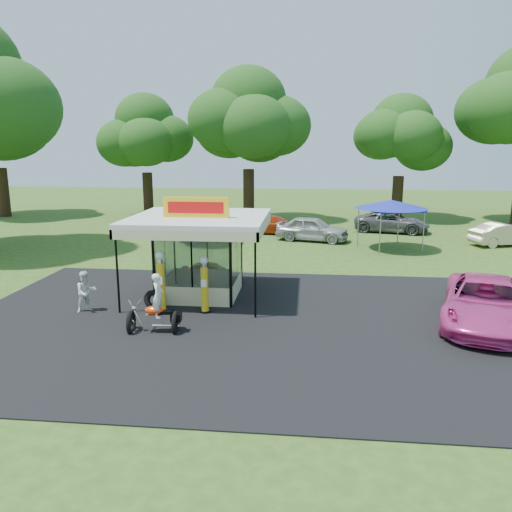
% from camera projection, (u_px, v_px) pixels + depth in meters
% --- Properties ---
extents(ground, '(120.00, 120.00, 0.00)m').
position_uv_depth(ground, '(230.00, 343.00, 15.81)').
color(ground, '#2C4C17').
rests_on(ground, ground).
extents(asphalt_apron, '(20.00, 14.00, 0.04)m').
position_uv_depth(asphalt_apron, '(239.00, 321.00, 17.75)').
color(asphalt_apron, black).
rests_on(asphalt_apron, ground).
extents(gas_station_kiosk, '(5.40, 5.40, 4.18)m').
position_uv_depth(gas_station_kiosk, '(200.00, 254.00, 20.48)').
color(gas_station_kiosk, white).
rests_on(gas_station_kiosk, ground).
extents(gas_pump_left, '(0.44, 0.44, 2.38)m').
position_uv_depth(gas_pump_left, '(161.00, 284.00, 18.44)').
color(gas_pump_left, black).
rests_on(gas_pump_left, ground).
extents(gas_pump_right, '(0.41, 0.41, 2.18)m').
position_uv_depth(gas_pump_right, '(205.00, 286.00, 18.49)').
color(gas_pump_right, black).
rests_on(gas_pump_right, ground).
extents(motorcycle, '(1.82, 0.98, 2.12)m').
position_uv_depth(motorcycle, '(157.00, 309.00, 16.58)').
color(motorcycle, black).
rests_on(motorcycle, ground).
extents(spare_tires, '(0.86, 0.60, 0.71)m').
position_uv_depth(spare_tires, '(153.00, 299.00, 19.22)').
color(spare_tires, black).
rests_on(spare_tires, ground).
extents(a_frame_sign, '(0.54, 0.58, 0.89)m').
position_uv_depth(a_frame_sign, '(510.00, 338.00, 15.05)').
color(a_frame_sign, '#593819').
rests_on(a_frame_sign, ground).
extents(kiosk_car, '(2.82, 1.13, 0.96)m').
position_uv_depth(kiosk_car, '(211.00, 272.00, 22.90)').
color(kiosk_car, gold).
rests_on(kiosk_car, ground).
extents(pink_sedan, '(4.42, 6.49, 1.65)m').
position_uv_depth(pink_sedan, '(486.00, 303.00, 17.25)').
color(pink_sedan, '#D63A90').
rests_on(pink_sedan, ground).
extents(spectator_west, '(0.97, 0.96, 1.58)m').
position_uv_depth(spectator_west, '(86.00, 292.00, 18.67)').
color(spectator_west, white).
rests_on(spectator_west, ground).
extents(bg_car_a, '(4.34, 3.19, 1.36)m').
position_uv_depth(bg_car_a, '(171.00, 229.00, 33.57)').
color(bg_car_a, white).
rests_on(bg_car_a, ground).
extents(bg_car_b, '(4.67, 2.24, 1.31)m').
position_uv_depth(bg_car_b, '(274.00, 225.00, 35.69)').
color(bg_car_b, '#AF300D').
rests_on(bg_car_b, ground).
extents(bg_car_c, '(5.08, 3.06, 1.62)m').
position_uv_depth(bg_car_c, '(312.00, 229.00, 32.92)').
color(bg_car_c, '#9C9CA0').
rests_on(bg_car_c, ground).
extents(bg_car_d, '(5.73, 3.65, 1.47)m').
position_uv_depth(bg_car_d, '(392.00, 222.00, 36.30)').
color(bg_car_d, '#4F4F51').
rests_on(bg_car_d, ground).
extents(bg_car_e, '(4.56, 2.74, 1.42)m').
position_uv_depth(bg_car_e, '(505.00, 234.00, 31.33)').
color(bg_car_e, beige).
rests_on(bg_car_e, ground).
extents(tent_west, '(3.89, 3.89, 2.72)m').
position_uv_depth(tent_west, '(198.00, 206.00, 31.53)').
color(tent_west, gray).
rests_on(tent_west, ground).
extents(tent_east, '(4.31, 4.31, 3.02)m').
position_uv_depth(tent_east, '(391.00, 205.00, 29.71)').
color(tent_east, gray).
rests_on(tent_east, ground).
extents(oak_far_b, '(8.85, 8.85, 10.55)m').
position_uv_depth(oak_far_b, '(146.00, 140.00, 44.68)').
color(oak_far_b, black).
rests_on(oak_far_b, ground).
extents(oak_far_c, '(10.32, 10.32, 12.17)m').
position_uv_depth(oak_far_c, '(248.00, 126.00, 40.38)').
color(oak_far_c, black).
rests_on(oak_far_c, ground).
extents(oak_far_d, '(8.56, 8.56, 10.19)m').
position_uv_depth(oak_far_d, '(401.00, 142.00, 41.68)').
color(oak_far_d, black).
rests_on(oak_far_d, ground).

